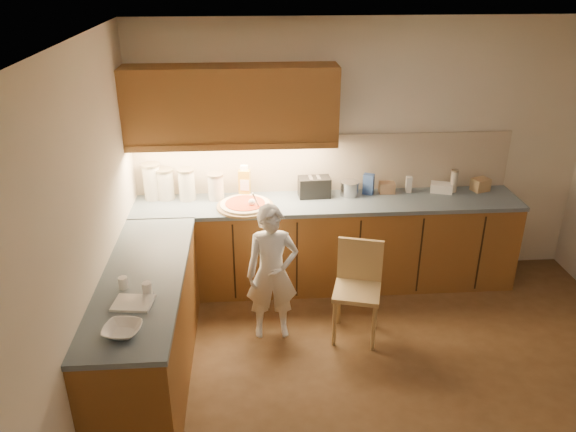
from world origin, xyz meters
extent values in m
plane|color=#52361C|center=(0.00, 0.00, 0.00)|extent=(4.50, 4.50, 0.00)
cube|color=beige|center=(0.00, 2.00, 1.30)|extent=(4.50, 0.04, 2.60)
cube|color=beige|center=(-2.25, 0.00, 1.30)|extent=(0.04, 4.00, 2.60)
cube|color=white|center=(0.00, 0.00, 2.60)|extent=(4.50, 4.00, 0.04)
cube|color=brown|center=(-0.38, 1.70, 0.44)|extent=(3.75, 0.60, 0.88)
cube|color=brown|center=(-1.95, 0.40, 0.44)|extent=(0.60, 2.00, 0.88)
cube|color=#4D5E6E|center=(-0.37, 1.70, 0.90)|extent=(3.77, 0.62, 0.04)
cube|color=#4D5E6E|center=(-1.95, 0.40, 0.90)|extent=(0.62, 2.02, 0.04)
cube|color=black|center=(-1.90, 1.40, 0.44)|extent=(0.02, 0.01, 0.80)
cube|color=black|center=(-1.30, 1.40, 0.44)|extent=(0.02, 0.01, 0.80)
cube|color=black|center=(-0.70, 1.40, 0.44)|extent=(0.02, 0.01, 0.80)
cube|color=black|center=(-0.10, 1.40, 0.44)|extent=(0.02, 0.01, 0.80)
cube|color=black|center=(0.50, 1.40, 0.44)|extent=(0.02, 0.01, 0.80)
cube|color=black|center=(1.10, 1.40, 0.44)|extent=(0.02, 0.01, 0.80)
cube|color=#C2B196|center=(-0.38, 1.99, 1.21)|extent=(3.75, 0.02, 0.58)
cube|color=brown|center=(-1.27, 1.82, 1.85)|extent=(1.95, 0.35, 0.70)
cube|color=brown|center=(-1.27, 1.65, 1.50)|extent=(1.95, 0.02, 0.06)
cylinder|color=#A38451|center=(-1.18, 1.60, 0.93)|extent=(0.54, 0.54, 0.02)
cylinder|color=beige|center=(-1.18, 1.60, 0.95)|extent=(0.47, 0.47, 0.02)
cylinder|color=red|center=(-1.18, 1.60, 0.97)|extent=(0.38, 0.38, 0.01)
sphere|color=white|center=(-1.11, 1.55, 0.99)|extent=(0.07, 0.07, 0.07)
cylinder|color=white|center=(-1.07, 1.49, 1.02)|extent=(0.09, 0.11, 0.22)
imported|color=white|center=(-0.96, 0.87, 0.62)|extent=(0.46, 0.31, 1.24)
cylinder|color=tan|center=(-0.44, 0.66, 0.22)|extent=(0.04, 0.04, 0.44)
cylinder|color=tan|center=(-0.12, 0.57, 0.22)|extent=(0.04, 0.04, 0.44)
cylinder|color=tan|center=(-0.35, 0.98, 0.22)|extent=(0.04, 0.04, 0.44)
cylinder|color=tan|center=(-0.03, 0.89, 0.22)|extent=(0.04, 0.04, 0.44)
cube|color=tan|center=(-0.23, 0.78, 0.46)|extent=(0.48, 0.48, 0.04)
cube|color=tan|center=(-0.19, 0.95, 0.68)|extent=(0.39, 0.14, 0.39)
imported|color=white|center=(-1.95, -0.32, 0.95)|extent=(0.27, 0.27, 0.06)
cylinder|color=silver|center=(-2.08, 1.88, 1.09)|extent=(0.17, 0.17, 0.34)
cylinder|color=tan|center=(-2.08, 1.88, 1.27)|extent=(0.18, 0.18, 0.02)
cylinder|color=silver|center=(-1.95, 1.87, 1.06)|extent=(0.16, 0.16, 0.28)
cylinder|color=gray|center=(-1.95, 1.87, 1.22)|extent=(0.17, 0.17, 0.02)
cylinder|color=white|center=(-1.74, 1.83, 1.07)|extent=(0.16, 0.16, 0.29)
cylinder|color=gray|center=(-1.74, 1.83, 1.22)|extent=(0.17, 0.17, 0.02)
cylinder|color=white|center=(-1.46, 1.82, 1.04)|extent=(0.15, 0.15, 0.24)
cylinder|color=gray|center=(-1.46, 1.82, 1.17)|extent=(0.16, 0.16, 0.02)
cube|color=gold|center=(-1.18, 1.86, 1.06)|extent=(0.12, 0.10, 0.28)
cube|color=white|center=(-1.18, 1.86, 1.22)|extent=(0.08, 0.06, 0.05)
cube|color=black|center=(-0.50, 1.82, 1.02)|extent=(0.32, 0.19, 0.20)
cube|color=#A6A6AA|center=(-0.53, 1.82, 1.12)|extent=(0.04, 0.13, 0.00)
cube|color=#A6A6AA|center=(-0.46, 1.82, 1.12)|extent=(0.04, 0.13, 0.00)
cylinder|color=#B2B2B7|center=(-0.14, 1.83, 0.99)|extent=(0.18, 0.18, 0.13)
cylinder|color=#B2B2B7|center=(-0.14, 1.83, 1.06)|extent=(0.19, 0.19, 0.01)
cube|color=#304D92|center=(0.05, 1.85, 1.02)|extent=(0.12, 0.11, 0.21)
cube|color=tan|center=(0.24, 1.86, 0.97)|extent=(0.16, 0.12, 0.11)
cube|color=silver|center=(0.46, 1.86, 1.00)|extent=(0.06, 0.06, 0.17)
cube|color=white|center=(0.80, 1.85, 0.96)|extent=(0.25, 0.21, 0.09)
cylinder|color=beige|center=(0.92, 1.85, 1.03)|extent=(0.07, 0.07, 0.22)
cylinder|color=gray|center=(0.92, 1.85, 1.14)|extent=(0.07, 0.07, 0.01)
cube|color=tan|center=(1.20, 1.85, 0.98)|extent=(0.20, 0.18, 0.13)
cube|color=silver|center=(-1.95, 0.01, 0.93)|extent=(0.28, 0.24, 0.02)
cylinder|color=white|center=(-2.05, 0.23, 0.96)|extent=(0.09, 0.09, 0.09)
cylinder|color=white|center=(-1.87, 0.14, 0.96)|extent=(0.08, 0.08, 0.09)
camera|label=1|loc=(-1.12, -3.28, 3.07)|focal=35.00mm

